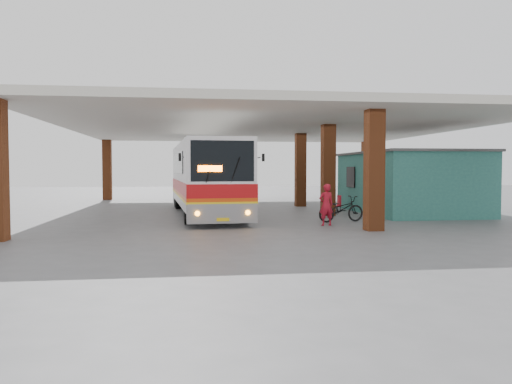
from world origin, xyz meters
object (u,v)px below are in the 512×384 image
object	(u,v)px
coach_bus	(205,177)
pedestrian	(326,205)
motorcycle	(341,209)
red_chair	(338,203)

from	to	relation	value
coach_bus	pedestrian	xyz separation A→B (m)	(4.55, -5.53, -1.00)
coach_bus	motorcycle	xyz separation A→B (m)	(5.53, -4.31, -1.28)
motorcycle	pedestrian	size ratio (longest dim) A/B	1.27
coach_bus	red_chair	bearing A→B (deg)	6.86
pedestrian	coach_bus	bearing A→B (deg)	-60.15
motorcycle	coach_bus	bearing A→B (deg)	39.34
coach_bus	motorcycle	distance (m)	7.13
red_chair	coach_bus	bearing A→B (deg)	-175.68
coach_bus	pedestrian	size ratio (longest dim) A/B	7.76
pedestrian	red_chair	bearing A→B (deg)	-119.99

